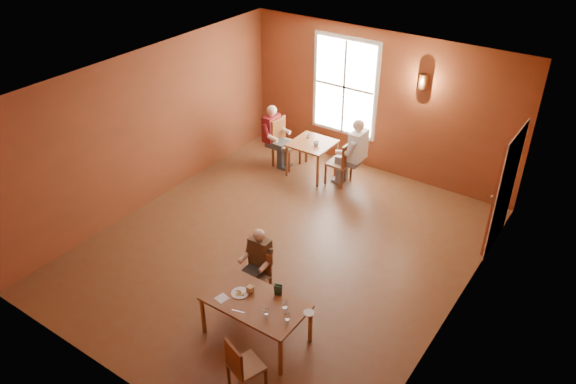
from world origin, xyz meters
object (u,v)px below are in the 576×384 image
Objects in this scene: main_table at (256,319)px; diner_main at (254,271)px; chair_diner_main at (256,277)px; chair_diner_maroon at (287,143)px; diner_white at (341,152)px; chair_diner_white at (339,162)px; diner_maroon at (285,138)px; chair_empty at (246,365)px; second_table at (312,158)px.

main_table is 1.30× the size of diner_main.
chair_diner_maroon is (-2.03, 3.76, 0.14)m from chair_diner_main.
diner_white is (-0.70, 3.76, 0.31)m from chair_diner_main.
chair_diner_white is 0.73× the size of diner_maroon.
diner_white is (-1.64, 5.19, 0.28)m from chair_empty.
diner_maroon reaches higher than chair_diner_white.
chair_empty is at bearing 123.43° from chair_diner_main.
diner_white reaches higher than diner_maroon.
diner_maroon is at bearing -90.00° from chair_diner_maroon.
chair_diner_main is 4.27m from chair_diner_maroon.
main_table is at bearing -66.95° from second_table.
main_table is 4.79m from second_table.
second_table is (-1.88, 4.41, 0.04)m from main_table.
main_table is 4.58m from chair_diner_white.
chair_diner_white is 0.23m from diner_white.
diner_main is at bearing 90.00° from chair_diner_main.
diner_main reaches higher than chair_diner_main.
chair_empty is 5.45m from diner_white.
diner_main is 1.03× the size of chair_diner_maroon.
chair_diner_white reaches higher than chair_empty.
chair_diner_white is 0.68× the size of diner_white.
second_table is (-1.38, 3.79, -0.18)m from diner_main.
main_table is 1.65× the size of chair_empty.
second_table is at bearing 90.00° from chair_diner_maroon.
chair_empty is 5.69m from second_table.
chair_empty is 0.81× the size of chair_diner_maroon.
chair_empty reaches higher than main_table.
chair_diner_white is (0.65, 0.00, 0.11)m from second_table.
chair_empty is at bearing -162.14° from chair_diner_white.
main_table is 0.91m from chair_empty.
diner_main is at bearing -169.16° from chair_diner_white.
diner_maroon reaches higher than second_table.
chair_diner_white is 1.34m from diner_maroon.
diner_main is (-0.00, -0.03, 0.15)m from chair_diner_main.
diner_white is 1.36m from diner_maroon.
diner_white is (0.68, 0.00, 0.34)m from second_table.
diner_main is 4.29m from chair_diner_maroon.
diner_white reaches higher than second_table.
second_table reaches higher than main_table.
chair_diner_maroon is (-2.03, 3.79, -0.01)m from diner_main.
chair_diner_main is at bearing 28.68° from diner_maroon.
chair_diner_white is (-0.73, 3.79, -0.07)m from diner_main.
diner_maroon is (-0.03, 0.00, 0.13)m from chair_diner_maroon.
second_table is at bearing 90.00° from diner_white.
diner_maroon is (-3.00, 5.19, 0.23)m from chair_empty.
chair_diner_maroon is at bearing 90.00° from chair_diner_white.
main_table is at bearing 128.88° from diner_main.
chair_empty is 5.98m from chair_diner_maroon.
diner_main is at bearing 28.14° from chair_diner_maroon.
chair_diner_maroon is (-2.97, 5.19, 0.10)m from chair_empty.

